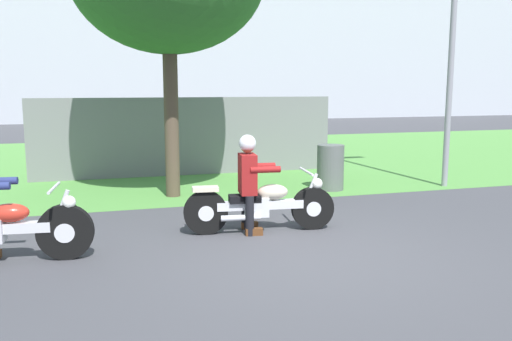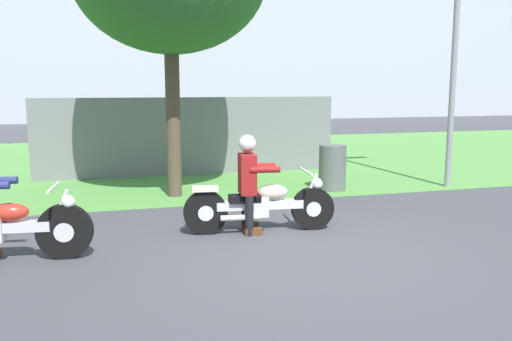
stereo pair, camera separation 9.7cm
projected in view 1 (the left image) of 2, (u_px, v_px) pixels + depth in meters
The scene contains 6 objects.
ground at pixel (306, 254), 6.62m from camera, with size 120.00×120.00×0.00m, color #424247.
grass_verge at pixel (185, 159), 15.20m from camera, with size 60.00×12.00×0.01m, color #549342.
motorcycle_lead at pixel (261, 205), 7.60m from camera, with size 2.16×0.66×0.87m.
rider_lead at pixel (249, 176), 7.50m from camera, with size 0.58×0.50×1.39m.
trash_can at pixel (330, 167), 10.68m from camera, with size 0.53×0.53×0.90m, color #595E5B.
fence_segment at pixel (188, 136), 12.40m from camera, with size 7.00×0.06×1.80m, color slate.
Camera 1 is at (-2.44, -5.93, 2.05)m, focal length 37.67 mm.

